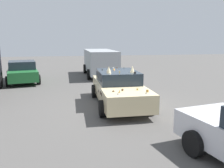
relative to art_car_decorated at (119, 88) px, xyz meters
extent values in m
plane|color=#514F4C|center=(-0.06, 0.00, -0.71)|extent=(60.00, 60.00, 0.00)
cube|color=beige|center=(-0.06, 0.00, -0.12)|extent=(4.72, 1.80, 0.66)
cube|color=#1E2833|center=(0.22, 0.00, 0.45)|extent=(2.18, 1.64, 0.49)
cylinder|color=black|center=(-1.53, -0.88, -0.41)|extent=(0.61, 0.23, 0.61)
cylinder|color=black|center=(-1.51, 0.91, -0.41)|extent=(0.61, 0.23, 0.61)
cylinder|color=black|center=(1.38, -0.91, -0.41)|extent=(0.61, 0.23, 0.61)
cylinder|color=black|center=(1.40, 0.88, -0.41)|extent=(0.61, 0.23, 0.61)
ellipsoid|color=black|center=(-0.67, -0.88, -0.11)|extent=(0.19, 0.02, 0.13)
ellipsoid|color=black|center=(-0.84, 0.89, 0.02)|extent=(0.16, 0.02, 0.15)
ellipsoid|color=black|center=(-0.27, 0.88, -0.04)|extent=(0.18, 0.02, 0.12)
ellipsoid|color=black|center=(0.34, -0.89, -0.04)|extent=(0.15, 0.02, 0.09)
ellipsoid|color=black|center=(1.50, 0.87, -0.18)|extent=(0.20, 0.02, 0.11)
ellipsoid|color=black|center=(0.49, 0.88, -0.28)|extent=(0.16, 0.02, 0.12)
ellipsoid|color=black|center=(1.12, 0.87, -0.26)|extent=(0.14, 0.02, 0.10)
ellipsoid|color=black|center=(1.78, -0.90, -0.28)|extent=(0.15, 0.02, 0.13)
ellipsoid|color=black|center=(-1.13, 0.89, 0.02)|extent=(0.16, 0.02, 0.14)
cone|color=gray|center=(-2.11, -0.49, 0.26)|extent=(0.07, 0.07, 0.11)
cylinder|color=#A87A38|center=(-1.85, -0.62, 0.25)|extent=(0.12, 0.12, 0.08)
cone|color=gray|center=(-2.03, 0.46, 0.24)|extent=(0.11, 0.11, 0.06)
cone|color=#A87A38|center=(-1.78, 0.36, 0.26)|extent=(0.09, 0.09, 0.10)
sphere|color=orange|center=(-1.46, -0.38, 0.25)|extent=(0.08, 0.08, 0.08)
cone|color=#51381E|center=(-1.60, 0.54, 0.25)|extent=(0.14, 0.14, 0.07)
sphere|color=tan|center=(-1.49, -0.38, 0.25)|extent=(0.08, 0.08, 0.08)
sphere|color=#51381E|center=(-1.53, 0.19, 0.25)|extent=(0.08, 0.08, 0.08)
cone|color=gray|center=(0.06, 0.48, 0.74)|extent=(0.12, 0.12, 0.09)
cone|color=gray|center=(-0.68, -0.45, 0.73)|extent=(0.05, 0.05, 0.07)
cylinder|color=black|center=(-0.70, -0.50, 0.74)|extent=(0.11, 0.11, 0.08)
cone|color=orange|center=(0.55, 0.09, 0.74)|extent=(0.12, 0.12, 0.08)
cone|color=black|center=(0.60, 0.61, 0.73)|extent=(0.07, 0.07, 0.07)
cone|color=gray|center=(0.74, 0.33, 0.73)|extent=(0.06, 0.06, 0.07)
cone|color=black|center=(1.08, -0.48, 0.72)|extent=(0.07, 0.07, 0.05)
cylinder|color=silver|center=(1.10, 0.03, 0.72)|extent=(0.10, 0.10, 0.06)
cylinder|color=tan|center=(-0.39, 0.05, 0.73)|extent=(0.06, 0.06, 0.07)
cone|color=#51381E|center=(1.14, -0.16, 0.73)|extent=(0.07, 0.07, 0.07)
cone|color=beige|center=(-0.38, -0.48, 0.83)|extent=(0.19, 0.19, 0.28)
cone|color=beige|center=(-0.37, 0.49, 0.83)|extent=(0.19, 0.19, 0.28)
cube|color=#9EA3A8|center=(8.03, -0.29, 0.40)|extent=(5.29, 2.04, 1.62)
cube|color=#1E2833|center=(9.87, -0.27, 0.73)|extent=(0.14, 1.73, 0.58)
cylinder|color=black|center=(9.59, 0.74, -0.35)|extent=(0.72, 0.25, 0.72)
cylinder|color=black|center=(9.62, -1.28, -0.35)|extent=(0.72, 0.25, 0.72)
cylinder|color=black|center=(6.43, 0.70, -0.35)|extent=(0.72, 0.25, 0.72)
cylinder|color=black|center=(6.46, -1.32, -0.35)|extent=(0.72, 0.25, 0.72)
cylinder|color=black|center=(-4.73, -0.80, -0.40)|extent=(0.66, 0.33, 0.63)
cube|color=#1E602D|center=(6.38, 5.01, -0.15)|extent=(4.45, 2.50, 0.61)
cube|color=#1E2833|center=(6.18, 4.97, 0.41)|extent=(2.02, 1.87, 0.51)
cylinder|color=black|center=(7.49, 6.12, -0.41)|extent=(0.64, 0.34, 0.61)
cylinder|color=black|center=(7.83, 4.42, -0.41)|extent=(0.64, 0.34, 0.61)
cylinder|color=black|center=(4.94, 5.60, -0.41)|extent=(0.64, 0.34, 0.61)
cylinder|color=black|center=(5.28, 3.90, -0.41)|extent=(0.64, 0.34, 0.61)
camera|label=1|loc=(-9.45, 2.04, 2.02)|focal=37.58mm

